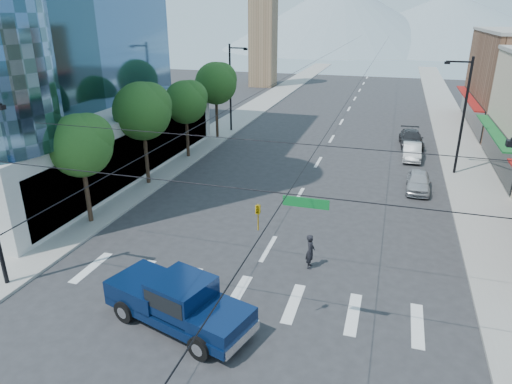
# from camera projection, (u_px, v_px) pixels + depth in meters

# --- Properties ---
(ground) EXTENTS (160.00, 160.00, 0.00)m
(ground) POSITION_uv_depth(u_px,v_px,m) (231.00, 314.00, 19.43)
(ground) COLOR #28282B
(ground) RESTS_ON ground
(sidewalk_left) EXTENTS (4.00, 120.00, 0.15)m
(sidewalk_left) POSITION_uv_depth(u_px,v_px,m) (249.00, 112.00, 58.22)
(sidewalk_left) COLOR gray
(sidewalk_left) RESTS_ON ground
(sidewalk_right) EXTENTS (4.00, 120.00, 0.15)m
(sidewalk_right) POSITION_uv_depth(u_px,v_px,m) (450.00, 124.00, 51.73)
(sidewalk_right) COLOR gray
(sidewalk_right) RESTS_ON ground
(clock_tower) EXTENTS (4.80, 4.80, 20.40)m
(clock_tower) POSITION_uv_depth(u_px,v_px,m) (263.00, 20.00, 75.11)
(clock_tower) COLOR #8C6B4C
(clock_tower) RESTS_ON ground
(mountain_left) EXTENTS (80.00, 80.00, 22.00)m
(mountain_left) POSITION_uv_depth(u_px,v_px,m) (340.00, 15.00, 152.84)
(mountain_left) COLOR gray
(mountain_left) RESTS_ON ground
(mountain_right) EXTENTS (90.00, 90.00, 18.00)m
(mountain_right) POSITION_uv_depth(u_px,v_px,m) (448.00, 21.00, 152.99)
(mountain_right) COLOR gray
(mountain_right) RESTS_ON ground
(tree_near) EXTENTS (3.65, 3.64, 6.71)m
(tree_near) POSITION_uv_depth(u_px,v_px,m) (83.00, 143.00, 26.01)
(tree_near) COLOR black
(tree_near) RESTS_ON ground
(tree_midnear) EXTENTS (4.09, 4.09, 7.52)m
(tree_midnear) POSITION_uv_depth(u_px,v_px,m) (144.00, 109.00, 32.01)
(tree_midnear) COLOR black
(tree_midnear) RESTS_ON ground
(tree_midfar) EXTENTS (3.65, 3.64, 6.71)m
(tree_midfar) POSITION_uv_depth(u_px,v_px,m) (187.00, 101.00, 38.46)
(tree_midfar) COLOR black
(tree_midfar) RESTS_ON ground
(tree_far) EXTENTS (4.09, 4.09, 7.52)m
(tree_far) POSITION_uv_depth(u_px,v_px,m) (217.00, 82.00, 44.46)
(tree_far) COLOR black
(tree_far) RESTS_ON ground
(signal_rig) EXTENTS (21.80, 0.20, 9.00)m
(signal_rig) POSITION_uv_depth(u_px,v_px,m) (224.00, 226.00, 16.78)
(signal_rig) COLOR black
(signal_rig) RESTS_ON ground
(lamp_pole_nw) EXTENTS (2.00, 0.25, 9.00)m
(lamp_pole_nw) POSITION_uv_depth(u_px,v_px,m) (231.00, 85.00, 47.18)
(lamp_pole_nw) COLOR black
(lamp_pole_nw) RESTS_ON ground
(lamp_pole_ne) EXTENTS (2.00, 0.25, 9.00)m
(lamp_pole_ne) POSITION_uv_depth(u_px,v_px,m) (462.00, 112.00, 34.29)
(lamp_pole_ne) COLOR black
(lamp_pole_ne) RESTS_ON ground
(pickup_truck) EXTENTS (6.79, 3.98, 2.18)m
(pickup_truck) POSITION_uv_depth(u_px,v_px,m) (178.00, 300.00, 18.41)
(pickup_truck) COLOR #081A3F
(pickup_truck) RESTS_ON ground
(pedestrian) EXTENTS (0.48, 0.69, 1.80)m
(pedestrian) POSITION_uv_depth(u_px,v_px,m) (310.00, 251.00, 22.66)
(pedestrian) COLOR black
(pedestrian) RESTS_ON ground
(parked_car_near) EXTENTS (1.73, 4.08, 1.38)m
(parked_car_near) POSITION_uv_depth(u_px,v_px,m) (418.00, 182.00, 32.56)
(parked_car_near) COLOR #B0B1B5
(parked_car_near) RESTS_ON ground
(parked_car_mid) EXTENTS (1.49, 4.22, 1.39)m
(parked_car_mid) POSITION_uv_depth(u_px,v_px,m) (412.00, 151.00, 39.56)
(parked_car_mid) COLOR silver
(parked_car_mid) RESTS_ON ground
(parked_car_far) EXTENTS (2.40, 5.16, 1.46)m
(parked_car_far) POSITION_uv_depth(u_px,v_px,m) (411.00, 139.00, 43.40)
(parked_car_far) COLOR #29292B
(parked_car_far) RESTS_ON ground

